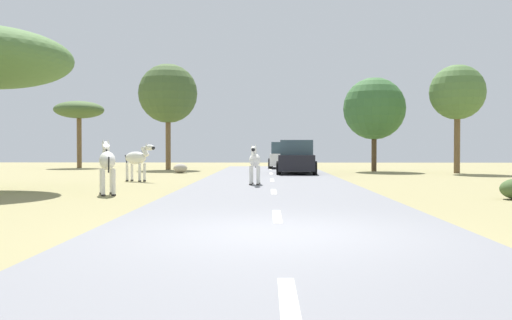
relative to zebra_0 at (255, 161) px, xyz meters
The scene contains 13 objects.
ground_plane 11.28m from the zebra_0, 86.64° to the right, with size 90.00×90.00×0.00m, color #8E8456.
road 11.28m from the zebra_0, 86.68° to the right, with size 6.00×64.00×0.05m, color slate.
lane_markings 12.27m from the zebra_0, 86.95° to the right, with size 0.16×56.00×0.01m.
zebra_0 is the anchor object (origin of this frame).
zebra_2 5.66m from the zebra_0, 150.53° to the left, with size 1.52×1.08×1.59m.
zebra_3 5.70m from the zebra_0, 137.66° to the right, with size 0.87×1.67×1.64m.
car_0 17.05m from the zebra_0, 84.71° to the left, with size 2.16×4.41×1.74m.
car_1 9.11m from the zebra_0, 77.43° to the left, with size 2.19×4.42×1.74m.
tree_2 15.59m from the zebra_0, 44.20° to the left, with size 3.01×3.01×5.96m.
tree_4 14.96m from the zebra_0, 62.38° to the left, with size 3.69×3.69×5.59m.
tree_5 22.96m from the zebra_0, 124.56° to the left, with size 3.47×3.47×4.72m.
tree_7 17.30m from the zebra_0, 110.95° to the left, with size 3.82×3.82×6.86m.
rock_4 11.30m from the zebra_0, 112.79° to the left, with size 0.77×0.74×0.53m, color #A89E8C.
Camera 1 is at (-0.19, -8.39, 1.34)m, focal length 38.26 mm.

